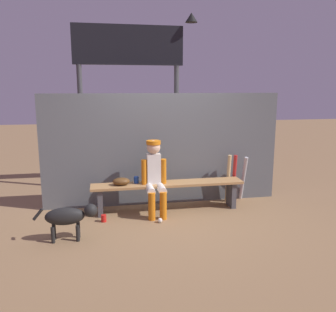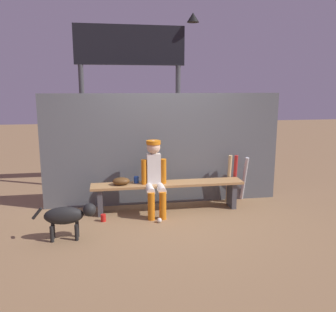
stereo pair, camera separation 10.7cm
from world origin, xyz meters
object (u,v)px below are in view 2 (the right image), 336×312
(baseball_glove, at_px, (121,181))
(player_seated, at_px, (155,175))
(bat_wood_natural, at_px, (229,179))
(cup_on_ground, at_px, (103,218))
(bat_aluminum_red, at_px, (235,179))
(scoreboard, at_px, (134,66))
(bat_aluminum_silver, at_px, (244,179))
(baseball, at_px, (159,220))
(cup_on_bench, at_px, (136,180))
(dog, at_px, (68,216))
(dugout_bench, at_px, (168,189))

(baseball_glove, bearing_deg, player_seated, -12.06)
(player_seated, height_order, bat_wood_natural, player_seated)
(cup_on_ground, bearing_deg, bat_aluminum_red, 13.73)
(bat_wood_natural, bearing_deg, cup_on_ground, -165.96)
(bat_aluminum_red, height_order, scoreboard, scoreboard)
(bat_aluminum_silver, relative_size, scoreboard, 0.24)
(baseball, distance_m, cup_on_ground, 0.87)
(cup_on_bench, height_order, scoreboard, scoreboard)
(baseball_glove, relative_size, dog, 0.33)
(bat_wood_natural, xyz_separation_m, bat_aluminum_red, (0.12, 0.02, -0.00))
(bat_aluminum_red, relative_size, cup_on_bench, 7.79)
(player_seated, xyz_separation_m, bat_wood_natural, (1.37, 0.34, -0.22))
(dugout_bench, distance_m, baseball, 0.66)
(baseball, bearing_deg, dugout_bench, 66.98)
(baseball_glove, relative_size, bat_wood_natural, 0.32)
(dog, bearing_deg, cup_on_ground, 52.20)
(bat_wood_natural, distance_m, baseball, 1.59)
(bat_wood_natural, xyz_separation_m, bat_aluminum_silver, (0.31, 0.07, -0.02))
(baseball, height_order, cup_on_ground, cup_on_ground)
(dugout_bench, xyz_separation_m, scoreboard, (-0.42, 1.59, 2.07))
(bat_wood_natural, xyz_separation_m, cup_on_bench, (-1.65, -0.16, 0.10))
(bat_wood_natural, distance_m, scoreboard, 2.88)
(dugout_bench, bearing_deg, bat_wood_natural, 11.31)
(cup_on_ground, bearing_deg, baseball_glove, 47.43)
(bat_aluminum_red, bearing_deg, dugout_bench, -169.01)
(cup_on_ground, bearing_deg, dog, -127.80)
(baseball_glove, bearing_deg, bat_aluminum_silver, 7.53)
(baseball_glove, bearing_deg, scoreboard, 77.47)
(dugout_bench, distance_m, dog, 1.76)
(dugout_bench, height_order, cup_on_bench, cup_on_bench)
(bat_wood_natural, relative_size, scoreboard, 0.25)
(bat_wood_natural, distance_m, cup_on_bench, 1.66)
(baseball_glove, xyz_separation_m, bat_aluminum_silver, (2.21, 0.29, -0.13))
(dugout_bench, relative_size, bat_aluminum_silver, 3.04)
(bat_aluminum_silver, xyz_separation_m, dog, (-2.96, -1.19, -0.07))
(bat_aluminum_red, xyz_separation_m, baseball, (-1.47, -0.76, -0.39))
(cup_on_ground, relative_size, cup_on_bench, 1.00)
(player_seated, xyz_separation_m, baseball, (0.02, -0.41, -0.62))
(bat_wood_natural, xyz_separation_m, baseball, (-1.35, -0.75, -0.40))
(player_seated, height_order, scoreboard, scoreboard)
(dugout_bench, distance_m, baseball_glove, 0.79)
(dugout_bench, bearing_deg, bat_aluminum_red, 10.99)
(dugout_bench, bearing_deg, bat_aluminum_silver, 11.44)
(scoreboard, bearing_deg, dugout_bench, -75.33)
(dugout_bench, height_order, baseball, dugout_bench)
(baseball_glove, height_order, cup_on_ground, baseball_glove)
(baseball_glove, bearing_deg, dog, -129.59)
(dugout_bench, height_order, player_seated, player_seated)
(bat_aluminum_silver, xyz_separation_m, baseball, (-1.67, -0.81, -0.37))
(cup_on_bench, bearing_deg, cup_on_ground, -144.39)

